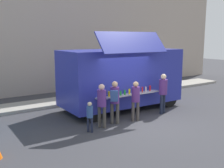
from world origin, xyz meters
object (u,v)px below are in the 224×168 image
(customer_extra_browsing, at_px, (163,90))
(child_near_queue, at_px, (90,114))
(customer_rear_waiting, at_px, (102,102))
(customer_mid_with_backpack, at_px, (115,98))
(customer_front_ordering, at_px, (136,97))
(trash_bin, at_px, (155,83))
(food_truck_main, at_px, (122,77))

(customer_extra_browsing, bearing_deg, child_near_queue, 73.50)
(customer_rear_waiting, height_order, customer_extra_browsing, customer_extra_browsing)
(customer_mid_with_backpack, distance_m, customer_extra_browsing, 2.56)
(child_near_queue, bearing_deg, customer_front_ordering, -31.74)
(customer_front_ordering, bearing_deg, trash_bin, -35.56)
(customer_extra_browsing, distance_m, child_near_queue, 3.82)
(food_truck_main, bearing_deg, customer_front_ordering, -108.86)
(trash_bin, relative_size, customer_extra_browsing, 0.53)
(food_truck_main, relative_size, customer_extra_browsing, 3.18)
(customer_rear_waiting, relative_size, customer_extra_browsing, 0.93)
(food_truck_main, bearing_deg, customer_rear_waiting, -140.46)
(trash_bin, bearing_deg, customer_extra_browsing, -129.81)
(food_truck_main, xyz_separation_m, customer_front_ordering, (-0.66, -1.82, -0.56))
(customer_extra_browsing, xyz_separation_m, child_near_queue, (-3.79, -0.26, -0.39))
(customer_extra_browsing, bearing_deg, customer_mid_with_backpack, 69.73)
(trash_bin, relative_size, child_near_queue, 0.85)
(food_truck_main, bearing_deg, customer_extra_browsing, -58.77)
(food_truck_main, xyz_separation_m, customer_rear_waiting, (-2.19, -1.75, -0.53))
(food_truck_main, xyz_separation_m, customer_extra_browsing, (0.99, -1.69, -0.46))
(food_truck_main, height_order, customer_extra_browsing, food_truck_main)
(customer_extra_browsing, bearing_deg, food_truck_main, 9.84)
(trash_bin, height_order, customer_rear_waiting, customer_rear_waiting)
(customer_front_ordering, xyz_separation_m, child_near_queue, (-2.15, -0.13, -0.30))
(food_truck_main, distance_m, trash_bin, 5.02)
(food_truck_main, bearing_deg, trash_bin, 29.11)
(customer_front_ordering, height_order, customer_mid_with_backpack, customer_mid_with_backpack)
(child_near_queue, bearing_deg, trash_bin, -4.23)
(food_truck_main, relative_size, trash_bin, 5.97)
(food_truck_main, distance_m, customer_rear_waiting, 2.85)
(customer_mid_with_backpack, bearing_deg, customer_rear_waiting, 133.32)
(child_near_queue, bearing_deg, customer_mid_with_backpack, -23.48)
(customer_rear_waiting, bearing_deg, food_truck_main, 11.29)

